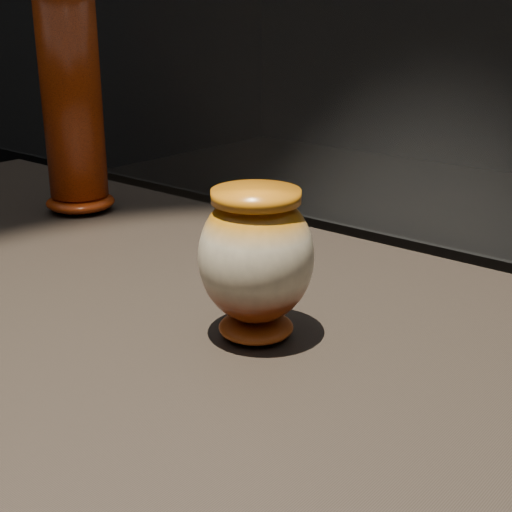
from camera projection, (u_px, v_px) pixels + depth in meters
The scene contains 3 objects.
display_plinth at pixel (190, 486), 1.00m from camera, with size 2.00×0.80×0.90m.
main_vase at pixel (256, 259), 0.81m from camera, with size 0.16×0.16×0.18m.
tall_vase at pixel (72, 106), 1.29m from camera, with size 0.14×0.14×0.41m.
Camera 1 is at (0.61, -0.58, 1.27)m, focal length 50.00 mm.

